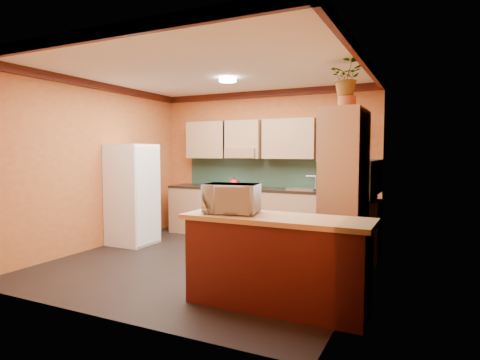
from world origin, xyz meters
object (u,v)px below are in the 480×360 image
Objects in this scene: base_cabinets_back at (261,214)px; stove at (230,211)px; fridge at (132,194)px; microwave at (232,198)px; pantry at (344,193)px; breakfast_bar at (276,264)px.

stove is (-0.62, -0.00, 0.02)m from base_cabinets_back.
microwave is (2.70, -1.58, 0.23)m from fridge.
base_cabinets_back is at bearing 37.01° from fridge.
base_cabinets_back is at bearing 0.00° from stove.
pantry reaches higher than fridge.
microwave is (0.90, -2.94, 0.64)m from base_cabinets_back.
base_cabinets_back is 4.01× the size of stove.
stove is at bearing 49.09° from fridge.
breakfast_bar is at bearing -26.34° from fridge.
breakfast_bar is 3.25× the size of microwave.
pantry is at bearing -3.59° from fridge.
fridge reaches higher than microwave.
stove is at bearing 107.21° from microwave.
pantry is (3.60, -0.23, 0.20)m from fridge.
fridge is 3.07× the size of microwave.
base_cabinets_back is 3.26m from breakfast_bar.
stove is at bearing 124.48° from breakfast_bar.
fridge reaches higher than stove.
base_cabinets_back is at bearing 138.60° from pantry.
stove is 1.84m from fridge.
pantry reaches higher than base_cabinets_back.
fridge is at bearing -130.91° from stove.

